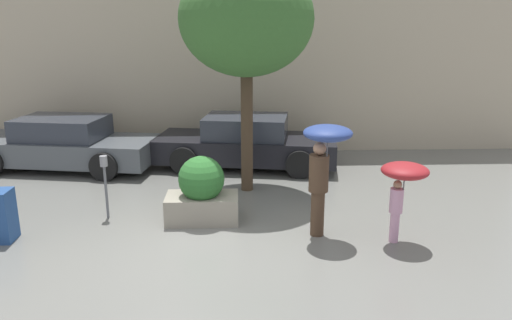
{
  "coord_description": "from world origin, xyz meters",
  "views": [
    {
      "loc": [
        0.66,
        -7.68,
        3.63
      ],
      "look_at": [
        1.03,
        1.6,
        1.05
      ],
      "focal_mm": 35.0,
      "sensor_mm": 36.0,
      "label": 1
    }
  ],
  "objects_px": {
    "planter_box": "(202,192)",
    "street_tree": "(246,20)",
    "person_child": "(403,178)",
    "person_adult": "(324,156)",
    "parked_car_near": "(246,143)",
    "parking_meter": "(105,173)",
    "parked_car_far": "(64,145)"
  },
  "relations": [
    {
      "from": "parked_car_far",
      "to": "parking_meter",
      "type": "relative_size",
      "value": 3.99
    },
    {
      "from": "person_adult",
      "to": "person_child",
      "type": "xyz_separation_m",
      "value": [
        1.27,
        -0.32,
        -0.31
      ]
    },
    {
      "from": "person_adult",
      "to": "parked_car_far",
      "type": "height_order",
      "value": "person_adult"
    },
    {
      "from": "planter_box",
      "to": "parking_meter",
      "type": "relative_size",
      "value": 1.1
    },
    {
      "from": "parked_car_far",
      "to": "street_tree",
      "type": "height_order",
      "value": "street_tree"
    },
    {
      "from": "person_adult",
      "to": "person_child",
      "type": "height_order",
      "value": "person_adult"
    },
    {
      "from": "street_tree",
      "to": "parking_meter",
      "type": "relative_size",
      "value": 3.98
    },
    {
      "from": "parking_meter",
      "to": "parked_car_far",
      "type": "bearing_deg",
      "value": 119.07
    },
    {
      "from": "person_child",
      "to": "street_tree",
      "type": "distance_m",
      "value": 4.58
    },
    {
      "from": "street_tree",
      "to": "parking_meter",
      "type": "distance_m",
      "value": 4.18
    },
    {
      "from": "person_adult",
      "to": "person_child",
      "type": "relative_size",
      "value": 1.42
    },
    {
      "from": "person_child",
      "to": "parked_car_far",
      "type": "xyz_separation_m",
      "value": [
        -7.14,
        4.81,
        -0.53
      ]
    },
    {
      "from": "parked_car_far",
      "to": "street_tree",
      "type": "distance_m",
      "value": 5.87
    },
    {
      "from": "person_child",
      "to": "planter_box",
      "type": "bearing_deg",
      "value": -165.74
    },
    {
      "from": "planter_box",
      "to": "street_tree",
      "type": "relative_size",
      "value": 0.28
    },
    {
      "from": "parking_meter",
      "to": "street_tree",
      "type": "bearing_deg",
      "value": 29.78
    },
    {
      "from": "person_adult",
      "to": "parked_car_near",
      "type": "xyz_separation_m",
      "value": [
        -1.22,
        4.47,
        -0.85
      ]
    },
    {
      "from": "parked_car_near",
      "to": "street_tree",
      "type": "relative_size",
      "value": 0.99
    },
    {
      "from": "planter_box",
      "to": "person_adult",
      "type": "bearing_deg",
      "value": -20.34
    },
    {
      "from": "person_child",
      "to": "parked_car_far",
      "type": "bearing_deg",
      "value": 178.35
    },
    {
      "from": "street_tree",
      "to": "parked_car_far",
      "type": "bearing_deg",
      "value": 157.52
    },
    {
      "from": "person_adult",
      "to": "street_tree",
      "type": "xyz_separation_m",
      "value": [
        -1.24,
        2.57,
        2.21
      ]
    },
    {
      "from": "planter_box",
      "to": "street_tree",
      "type": "height_order",
      "value": "street_tree"
    },
    {
      "from": "parked_car_far",
      "to": "parking_meter",
      "type": "distance_m",
      "value": 3.98
    },
    {
      "from": "planter_box",
      "to": "parking_meter",
      "type": "bearing_deg",
      "value": 172.62
    },
    {
      "from": "person_adult",
      "to": "street_tree",
      "type": "relative_size",
      "value": 0.41
    },
    {
      "from": "parked_car_near",
      "to": "parking_meter",
      "type": "relative_size",
      "value": 3.92
    },
    {
      "from": "planter_box",
      "to": "street_tree",
      "type": "xyz_separation_m",
      "value": [
        0.88,
        1.79,
        3.09
      ]
    },
    {
      "from": "parked_car_far",
      "to": "person_child",
      "type": "bearing_deg",
      "value": -114.42
    },
    {
      "from": "planter_box",
      "to": "parked_car_near",
      "type": "xyz_separation_m",
      "value": [
        0.9,
        3.69,
        0.04
      ]
    },
    {
      "from": "planter_box",
      "to": "person_child",
      "type": "height_order",
      "value": "person_child"
    },
    {
      "from": "person_adult",
      "to": "person_child",
      "type": "bearing_deg",
      "value": 30.88
    }
  ]
}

